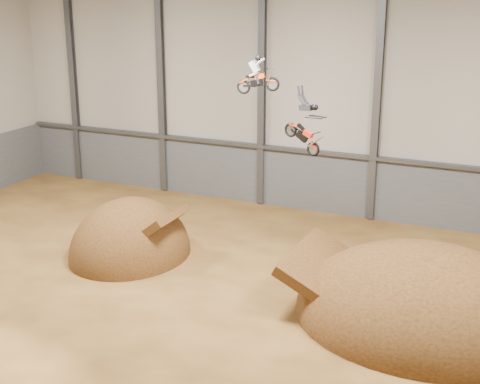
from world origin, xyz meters
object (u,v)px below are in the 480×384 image
object	(u,v)px
landing_ramp	(422,319)
fmx_rider_a	(259,72)
fmx_rider_b	(299,119)
takeoff_ramp	(131,255)

from	to	relation	value
landing_ramp	fmx_rider_a	world-z (taller)	fmx_rider_a
fmx_rider_b	fmx_rider_a	bearing A→B (deg)	167.24
landing_ramp	fmx_rider_b	world-z (taller)	fmx_rider_b
takeoff_ramp	fmx_rider_a	world-z (taller)	fmx_rider_a
landing_ramp	fmx_rider_b	distance (m)	9.28
fmx_rider_a	fmx_rider_b	xyz separation A→B (m)	(2.28, -1.22, -1.61)
landing_ramp	fmx_rider_b	bearing A→B (deg)	175.20
takeoff_ramp	fmx_rider_a	bearing A→B (deg)	7.66
takeoff_ramp	fmx_rider_b	xyz separation A→B (m)	(8.64, -0.36, 7.47)
takeoff_ramp	fmx_rider_a	size ratio (longest dim) A/B	3.44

